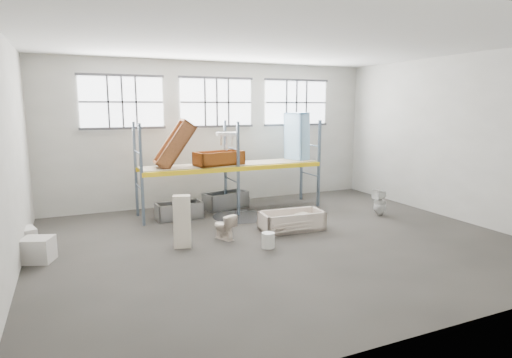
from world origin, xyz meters
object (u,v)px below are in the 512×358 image
steel_tub_left (179,211)px  rust_tub_flat (219,158)px  blue_tub_upright (297,137)px  bucket (268,240)px  toilet_beige (224,226)px  carton_near (38,250)px  steel_tub_right (226,200)px  toilet_white (380,202)px  cistern_tall (182,221)px  bathtub_beige (292,221)px

steel_tub_left → rust_tub_flat: bearing=6.1°
blue_tub_upright → bucket: (-3.02, -4.01, -2.21)m
toilet_beige → rust_tub_flat: (0.78, 2.64, 1.48)m
toilet_beige → rust_tub_flat: bearing=-127.8°
blue_tub_upright → carton_near: bearing=-161.4°
toilet_beige → carton_near: bearing=-23.3°
steel_tub_right → carton_near: (-5.62, -3.09, 0.00)m
toilet_white → bucket: 4.86m
steel_tub_left → bucket: (1.36, -3.59, -0.07)m
rust_tub_flat → bucket: (-0.02, -3.73, -1.63)m
toilet_white → blue_tub_upright: (-1.63, 2.61, 1.96)m
cistern_tall → blue_tub_upright: bearing=48.3°
rust_tub_flat → bucket: 4.07m
bathtub_beige → carton_near: bearing=-176.9°
cistern_tall → bucket: cistern_tall is taller
steel_tub_right → blue_tub_upright: (2.58, -0.32, 2.12)m
toilet_beige → blue_tub_upright: (3.79, 2.92, 2.05)m
blue_tub_upright → cistern_tall: bearing=-147.9°
toilet_beige → steel_tub_right: 3.46m
toilet_beige → steel_tub_right: (1.21, 3.24, -0.07)m
toilet_beige → carton_near: (-4.41, 0.15, -0.07)m
blue_tub_upright → toilet_white: bearing=-58.0°
bathtub_beige → toilet_white: size_ratio=2.07×
carton_near → rust_tub_flat: bearing=25.6°
blue_tub_upright → carton_near: (-8.20, -2.77, -2.12)m
bathtub_beige → toilet_white: bearing=9.1°
carton_near → steel_tub_right: bearing=28.8°
bathtub_beige → steel_tub_right: (-0.84, 3.21, 0.01)m
blue_tub_upright → carton_near: blue_tub_upright is taller
bucket → blue_tub_upright: bearing=53.0°
steel_tub_right → rust_tub_flat: (-0.43, -0.60, 1.55)m
steel_tub_right → carton_near: bearing=-151.2°
bathtub_beige → toilet_beige: size_ratio=2.60×
toilet_white → carton_near: toilet_white is taller
toilet_white → steel_tub_left: bearing=-108.3°
rust_tub_flat → carton_near: 5.96m
bathtub_beige → toilet_beige: 2.05m
bathtub_beige → steel_tub_right: 3.32m
bucket → rust_tub_flat: bearing=89.8°
bathtub_beige → rust_tub_flat: (-1.26, 2.61, 1.56)m
toilet_beige → blue_tub_upright: size_ratio=0.40×
bathtub_beige → steel_tub_left: bathtub_beige is taller
cistern_tall → toilet_white: 6.60m
steel_tub_left → bucket: bearing=-69.2°
toilet_beige → steel_tub_right: toilet_beige is taller
toilet_beige → cistern_tall: size_ratio=0.52×
toilet_white → bucket: toilet_white is taller
toilet_beige → steel_tub_left: 2.56m
toilet_beige → bucket: (0.77, -1.09, -0.15)m
toilet_white → rust_tub_flat: size_ratio=0.56×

